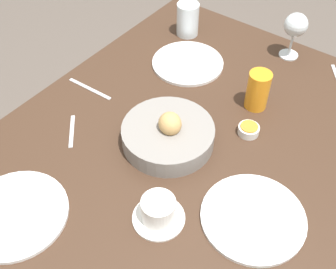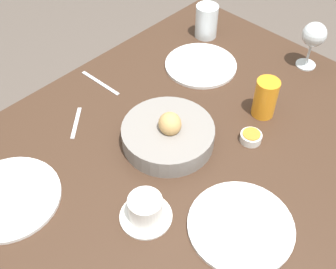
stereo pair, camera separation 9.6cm
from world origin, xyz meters
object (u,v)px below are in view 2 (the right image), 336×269
Objects in this scene: plate_near_left at (201,65)px; fork_silver at (100,83)px; jam_bowl_honey at (251,137)px; wine_glass at (314,36)px; juice_glass at (265,98)px; water_tumbler at (206,21)px; coffee_cup at (146,210)px; plate_near_right at (9,198)px; plate_far_center at (241,226)px; spoon_coffee at (76,123)px; bread_basket at (168,134)px.

fork_silver is at bearing -31.19° from plate_near_left.
plate_near_left is 3.96× the size of jam_bowl_honey.
juice_glass is at bearing 5.73° from wine_glass.
plate_near_left is 1.98× the size of juice_glass.
water_tumbler reaches higher than jam_bowl_honey.
coffee_cup is 2.10× the size of jam_bowl_honey.
plate_near_right is at bearing -14.06° from wine_glass.
water_tumbler reaches higher than fork_silver.
plate_near_right is 4.23× the size of jam_bowl_honey.
water_tumbler is (-0.54, -0.56, 0.05)m from plate_far_center.
spoon_coffee is (0.05, -0.54, -0.00)m from plate_far_center.
plate_near_right is 1.52× the size of fork_silver.
spoon_coffee is at bearing 1.78° from water_tumbler.
bread_basket is at bearing -23.67° from juice_glass.
coffee_cup reaches higher than plate_far_center.
wine_glass is 1.26× the size of coffee_cup.
plate_near_right is 0.64m from jam_bowl_honey.
plate_far_center is 0.28m from jam_bowl_honey.
wine_glass reaches higher than juice_glass.
plate_near_right reaches higher than spoon_coffee.
water_tumbler is 0.37m from wine_glass.
bread_basket is at bearing 29.22° from water_tumbler.
coffee_cup is at bearing 29.87° from water_tumbler.
coffee_cup is 1.26× the size of spoon_coffee.
juice_glass reaches higher than coffee_cup.
bread_basket is 1.01× the size of plate_far_center.
water_tumbler reaches higher than plate_far_center.
plate_near_right is 0.87m from water_tumbler.
bread_basket is 1.00× the size of plate_near_right.
bread_basket is at bearing 118.14° from spoon_coffee.
plate_near_right is 0.34m from coffee_cup.
plate_near_right is at bearing 0.39° from plate_near_left.
wine_glass is 0.41m from jam_bowl_honey.
wine_glass is (-0.63, -0.21, 0.11)m from plate_far_center.
plate_near_left and plate_far_center have the same top height.
juice_glass is 0.72× the size of fork_silver.
juice_glass is 0.42m from water_tumbler.
coffee_cup reaches higher than fork_silver.
bread_basket is 0.30m from juice_glass.
plate_far_center is at bearing 49.44° from plate_near_left.
bread_basket reaches higher than coffee_cup.
bread_basket reaches higher than plate_near_left.
juice_glass is 0.29m from wine_glass.
juice_glass reaches higher than jam_bowl_honey.
wine_glass is 0.68m from fork_silver.
plate_near_right is 0.29m from spoon_coffee.
fork_silver is (0.24, -0.44, -0.06)m from juice_glass.
wine_glass is at bearing -174.27° from juice_glass.
plate_near_left is 2.02× the size of water_tumbler.
juice_glass is at bearing -160.59° from jam_bowl_honey.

